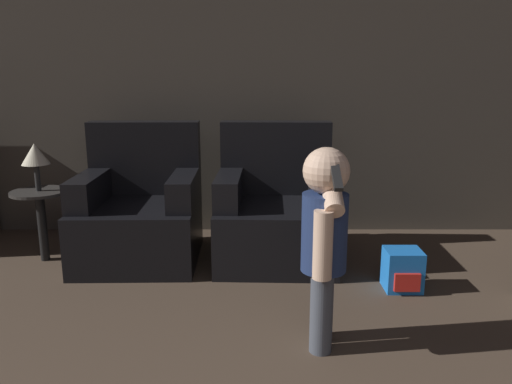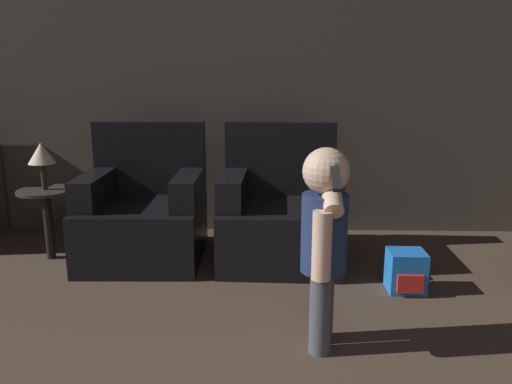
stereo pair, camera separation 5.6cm
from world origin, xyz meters
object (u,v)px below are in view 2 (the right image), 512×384
(armchair_left, at_px, (145,212))
(toy_backpack, at_px, (406,272))
(person_toddler, at_px, (324,234))
(lamp, at_px, (42,154))
(armchair_right, at_px, (280,213))

(armchair_left, relative_size, toy_backpack, 3.79)
(person_toddler, distance_m, lamp, 2.10)
(person_toddler, xyz_separation_m, lamp, (-1.77, 1.12, 0.18))
(lamp, bearing_deg, person_toddler, -32.43)
(armchair_left, xyz_separation_m, person_toddler, (1.11, -1.18, 0.24))
(armchair_left, relative_size, armchair_right, 1.00)
(armchair_left, height_order, armchair_right, same)
(armchair_left, bearing_deg, person_toddler, -47.89)
(person_toddler, bearing_deg, armchair_left, -126.69)
(person_toddler, bearing_deg, armchair_right, -161.50)
(armchair_right, bearing_deg, person_toddler, -79.90)
(toy_backpack, bearing_deg, armchair_right, 143.58)
(armchair_right, height_order, person_toddler, person_toddler)
(armchair_left, bearing_deg, toy_backpack, -19.06)
(toy_backpack, distance_m, lamp, 2.46)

